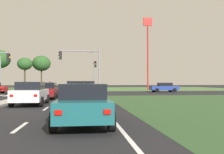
% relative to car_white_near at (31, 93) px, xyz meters
% --- Properties ---
extents(ground_plane, '(200.00, 200.00, 0.00)m').
position_rel_car_white_near_xyz_m(ground_plane, '(-2.16, 17.86, -0.80)').
color(ground_plane, black).
extents(grass_verge_far_right, '(35.00, 35.00, 0.01)m').
position_rel_car_white_near_xyz_m(grass_verge_far_right, '(23.34, 42.36, -0.80)').
color(grass_verge_far_right, '#476B38').
rests_on(grass_verge_far_right, ground).
extents(median_island_far, '(1.20, 36.00, 0.14)m').
position_rel_car_white_near_xyz_m(median_island_far, '(-2.16, 42.86, -0.73)').
color(median_island_far, gray).
rests_on(median_island_far, ground).
extents(lane_dash_near, '(0.14, 2.00, 0.01)m').
position_rel_car_white_near_xyz_m(lane_dash_near, '(1.34, -8.39, -0.80)').
color(lane_dash_near, silver).
rests_on(lane_dash_near, ground).
extents(lane_dash_second, '(0.14, 2.00, 0.01)m').
position_rel_car_white_near_xyz_m(lane_dash_second, '(1.34, -2.39, -0.80)').
color(lane_dash_second, silver).
rests_on(lane_dash_second, ground).
extents(lane_dash_third, '(0.14, 2.00, 0.01)m').
position_rel_car_white_near_xyz_m(lane_dash_third, '(1.34, 3.61, -0.80)').
color(lane_dash_third, silver).
rests_on(lane_dash_third, ground).
extents(lane_dash_fourth, '(0.14, 2.00, 0.01)m').
position_rel_car_white_near_xyz_m(lane_dash_fourth, '(1.34, 9.61, -0.80)').
color(lane_dash_fourth, silver).
rests_on(lane_dash_fourth, ground).
extents(edge_line_right, '(0.14, 24.00, 0.01)m').
position_rel_car_white_near_xyz_m(edge_line_right, '(4.69, -0.14, -0.80)').
color(edge_line_right, silver).
rests_on(edge_line_right, ground).
extents(stop_bar_near, '(6.40, 0.50, 0.01)m').
position_rel_car_white_near_xyz_m(stop_bar_near, '(1.64, 10.86, -0.80)').
color(stop_bar_near, silver).
rests_on(stop_bar_near, ground).
extents(crosswalk_bar_fourth, '(0.70, 2.80, 0.01)m').
position_rel_car_white_near_xyz_m(crosswalk_bar_fourth, '(-5.11, 12.66, -0.80)').
color(crosswalk_bar_fourth, silver).
rests_on(crosswalk_bar_fourth, ground).
extents(crosswalk_bar_fifth, '(0.70, 2.80, 0.01)m').
position_rel_car_white_near_xyz_m(crosswalk_bar_fifth, '(-3.96, 12.66, -0.80)').
color(crosswalk_bar_fifth, silver).
rests_on(crosswalk_bar_fifth, ground).
extents(car_white_near, '(2.03, 4.30, 1.57)m').
position_rel_car_white_near_xyz_m(car_white_near, '(0.00, 0.00, 0.00)').
color(car_white_near, silver).
rests_on(car_white_near, ground).
extents(car_teal_second, '(2.00, 4.27, 1.48)m').
position_rel_car_white_near_xyz_m(car_teal_second, '(3.46, -8.13, -0.04)').
color(car_teal_second, '#19565B').
rests_on(car_teal_second, ground).
extents(car_blue_third, '(4.39, 2.08, 1.48)m').
position_rel_car_white_near_xyz_m(car_blue_third, '(16.32, 20.17, -0.04)').
color(car_blue_third, navy).
rests_on(car_blue_third, ground).
extents(car_grey_fourth, '(2.05, 4.17, 1.48)m').
position_rel_car_white_near_xyz_m(car_grey_fourth, '(-4.47, 51.71, -0.04)').
color(car_grey_fourth, slate).
rests_on(car_grey_fourth, ground).
extents(car_maroon_sixth, '(2.05, 4.51, 1.52)m').
position_rel_car_white_near_xyz_m(car_maroon_sixth, '(0.16, 6.24, -0.02)').
color(car_maroon_sixth, maroon).
rests_on(car_maroon_sixth, ground).
extents(car_black_seventh, '(2.02, 4.29, 1.61)m').
position_rel_car_white_near_xyz_m(car_black_seventh, '(3.36, -1.85, 0.02)').
color(car_black_seventh, black).
rests_on(car_black_seventh, ground).
extents(traffic_signal_near_right, '(4.80, 0.32, 5.41)m').
position_rel_car_white_near_xyz_m(traffic_signal_near_right, '(3.68, 11.26, 2.94)').
color(traffic_signal_near_right, gray).
rests_on(traffic_signal_near_right, ground).
extents(traffic_signal_far_right, '(0.32, 5.04, 5.06)m').
position_rel_car_white_near_xyz_m(traffic_signal_far_right, '(5.44, 22.53, 2.73)').
color(traffic_signal_far_right, gray).
rests_on(traffic_signal_far_right, ground).
extents(street_lamp_third, '(1.43, 2.04, 8.36)m').
position_rel_car_white_near_xyz_m(street_lamp_third, '(5.91, 36.98, 3.92)').
color(street_lamp_third, gray).
rests_on(street_lamp_third, ground).
extents(pedestrian_at_median, '(0.34, 0.34, 1.88)m').
position_rel_car_white_near_xyz_m(pedestrian_at_median, '(-2.42, 29.56, 0.49)').
color(pedestrian_at_median, '#4C4C4C').
rests_on(pedestrian_at_median, median_island_far).
extents(fastfood_pole_sign, '(1.80, 0.40, 14.52)m').
position_rel_car_white_near_xyz_m(fastfood_pole_sign, '(16.51, 30.47, 9.53)').
color(fastfood_pole_sign, red).
rests_on(fastfood_pole_sign, ground).
extents(treeline_third, '(3.83, 3.83, 8.00)m').
position_rel_car_white_near_xyz_m(treeline_third, '(-11.35, 48.69, 5.51)').
color(treeline_third, '#423323').
rests_on(treeline_third, ground).
extents(treeline_fourth, '(4.99, 4.99, 8.94)m').
position_rel_car_white_near_xyz_m(treeline_fourth, '(-7.74, 52.43, 5.99)').
color(treeline_fourth, '#423323').
rests_on(treeline_fourth, ground).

